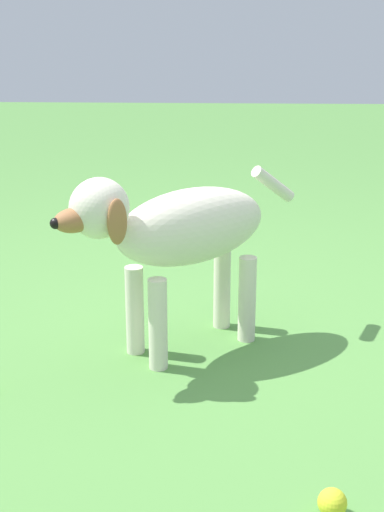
# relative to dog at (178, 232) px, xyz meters

# --- Properties ---
(ground) EXTENTS (14.00, 14.00, 0.00)m
(ground) POSITION_rel_dog_xyz_m (-0.02, -0.06, -0.41)
(ground) COLOR #548C42
(dog) EXTENTS (0.60, 0.75, 0.62)m
(dog) POSITION_rel_dog_xyz_m (0.00, 0.00, 0.00)
(dog) COLOR silver
(dog) RESTS_ON ground
(tennis_ball_0) EXTENTS (0.07, 0.07, 0.07)m
(tennis_ball_0) POSITION_rel_dog_xyz_m (-0.82, -0.39, -0.37)
(tennis_ball_0) COLOR yellow
(tennis_ball_0) RESTS_ON ground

